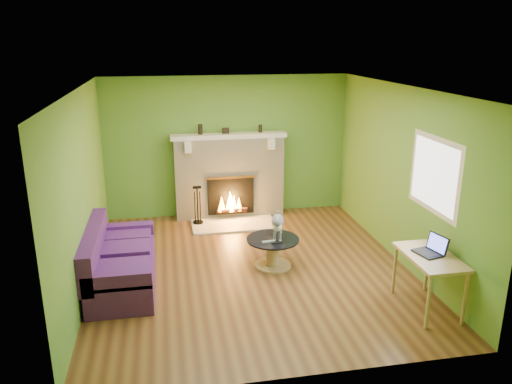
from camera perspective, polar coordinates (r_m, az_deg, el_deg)
floor at (r=7.41m, az=-0.55°, el=-8.71°), size 5.00×5.00×0.00m
ceiling at (r=6.69m, az=-0.61°, el=11.75°), size 5.00×5.00×0.00m
wall_back at (r=9.34m, az=-3.27°, el=5.21°), size 5.00×0.00×5.00m
wall_front at (r=4.64m, az=4.86°, el=-7.52°), size 5.00×0.00×5.00m
wall_left at (r=6.93m, az=-19.23°, el=-0.02°), size 0.00×5.00×5.00m
wall_right at (r=7.64m, az=16.29°, el=1.82°), size 0.00×5.00×5.00m
window_frame at (r=6.81m, az=19.72°, el=1.84°), size 0.00×1.20×1.20m
window_pane at (r=6.81m, az=19.66°, el=1.84°), size 0.00×1.06×1.06m
fireplace at (r=9.28m, az=-3.07°, el=1.79°), size 2.10×0.46×1.58m
hearth at (r=9.03m, az=-2.55°, el=-3.70°), size 1.50×0.75×0.03m
mantel at (r=9.09m, az=-3.13°, el=6.43°), size 2.10×0.28×0.08m
sofa at (r=7.08m, az=-15.47°, el=-7.83°), size 0.86×1.82×0.82m
coffee_table at (r=7.38m, az=1.93°, el=-6.67°), size 0.77×0.77×0.44m
desk at (r=6.49m, az=19.27°, el=-7.55°), size 0.56×0.96×0.71m
cat at (r=7.29m, az=2.49°, el=-3.70°), size 0.39×0.68×0.40m
remote_silver at (r=7.17m, az=1.37°, el=-5.69°), size 0.17×0.06×0.02m
remote_black at (r=7.14m, az=2.41°, el=-5.81°), size 0.16×0.06×0.02m
laptop at (r=6.44m, az=19.08°, el=-5.71°), size 0.35×0.38×0.24m
fire_tools at (r=8.99m, az=-6.70°, el=-1.43°), size 0.19×0.19×0.70m
mantel_vase_left at (r=9.04m, az=-6.38°, el=7.13°), size 0.08×0.08×0.18m
mantel_vase_right at (r=9.19m, az=0.50°, el=7.27°), size 0.07×0.07×0.14m
mantel_box at (r=9.10m, az=-3.49°, el=7.01°), size 0.12×0.08×0.10m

